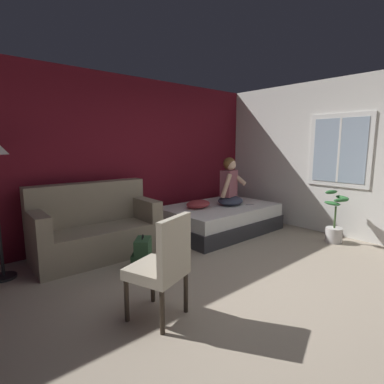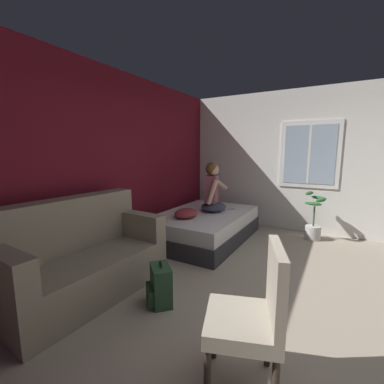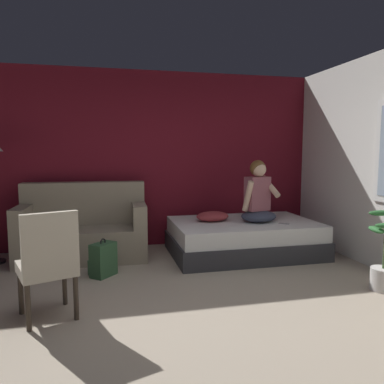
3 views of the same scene
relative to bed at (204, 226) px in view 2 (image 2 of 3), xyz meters
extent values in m
plane|color=tan|center=(-1.38, -1.89, -0.24)|extent=(40.00, 40.00, 0.00)
cube|color=maroon|center=(-1.38, 0.90, 1.11)|extent=(10.49, 0.16, 2.70)
cube|color=silver|center=(1.44, -1.89, 1.11)|extent=(0.16, 6.83, 2.70)
cube|color=white|center=(1.35, -1.49, 1.25)|extent=(0.02, 1.04, 1.24)
cube|color=#9EB2C6|center=(1.34, -1.49, 1.25)|extent=(0.01, 0.88, 1.08)
cube|color=white|center=(1.34, -1.49, 1.25)|extent=(0.01, 0.04, 1.08)
cube|color=#2D2D33|center=(0.00, 0.00, -0.11)|extent=(2.07, 1.37, 0.26)
cube|color=white|center=(0.00, 0.00, 0.13)|extent=(2.01, 1.33, 0.22)
cube|color=gray|center=(-2.23, 0.25, -0.02)|extent=(1.73, 0.87, 0.44)
cube|color=gray|center=(-2.22, 0.55, 0.50)|extent=(1.71, 0.31, 0.60)
cube|color=gray|center=(-2.99, 0.29, 0.36)|extent=(0.21, 0.81, 0.32)
cube|color=gray|center=(-1.48, 0.22, 0.36)|extent=(0.21, 0.81, 0.32)
cylinder|color=#382D23|center=(-2.34, -1.29, -0.04)|extent=(0.04, 0.04, 0.40)
cylinder|color=#382D23|center=(-2.71, -1.42, -0.04)|extent=(0.04, 0.04, 0.40)
cylinder|color=#382D23|center=(-2.21, -1.66, -0.04)|extent=(0.04, 0.04, 0.40)
cube|color=#B2A893|center=(-2.46, -1.54, 0.21)|extent=(0.59, 0.59, 0.10)
cube|color=#B2A893|center=(-2.39, -1.73, 0.50)|extent=(0.45, 0.21, 0.48)
ellipsoid|color=#383D51|center=(0.19, -0.09, 0.32)|extent=(0.61, 0.56, 0.16)
cube|color=#8C4C56|center=(0.18, -0.05, 0.64)|extent=(0.37, 0.28, 0.48)
cylinder|color=#DBB293|center=(0.00, -0.15, 0.62)|extent=(0.13, 0.23, 0.44)
cylinder|color=#DBB293|center=(0.36, -0.09, 0.74)|extent=(0.17, 0.38, 0.29)
sphere|color=#DBB293|center=(0.19, -0.07, 0.99)|extent=(0.21, 0.21, 0.21)
ellipsoid|color=brown|center=(0.18, -0.05, 1.00)|extent=(0.28, 0.27, 0.23)
cube|color=#2D5133|center=(-1.97, -0.52, -0.04)|extent=(0.34, 0.34, 0.40)
cube|color=#2D5133|center=(-2.06, -0.45, -0.13)|extent=(0.20, 0.21, 0.18)
torus|color=black|center=(-1.97, -0.52, 0.18)|extent=(0.07, 0.07, 0.09)
ellipsoid|color=#993338|center=(-0.44, 0.11, 0.31)|extent=(0.53, 0.43, 0.14)
cube|color=#B7B7BC|center=(0.46, -0.33, 0.25)|extent=(0.16, 0.14, 0.01)
cylinder|color=silver|center=(0.94, -1.68, -0.12)|extent=(0.26, 0.26, 0.24)
cylinder|color=#426033|center=(0.94, -1.68, 0.18)|extent=(0.03, 0.03, 0.36)
ellipsoid|color=#2D6B33|center=(0.84, -1.66, 0.42)|extent=(0.15, 0.29, 0.06)
ellipsoid|color=#2D6B33|center=(1.03, -1.73, 0.50)|extent=(0.22, 0.29, 0.06)
ellipsoid|color=#2D6B33|center=(0.96, -1.58, 0.58)|extent=(0.29, 0.15, 0.06)
ellipsoid|color=#2D6B33|center=(0.90, -1.77, 0.48)|extent=(0.30, 0.21, 0.06)
camera|label=1|loc=(-3.92, -3.70, 1.36)|focal=28.00mm
camera|label=2|loc=(-3.92, -2.01, 1.31)|focal=24.00mm
camera|label=3|loc=(-1.94, -4.98, 1.26)|focal=35.00mm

